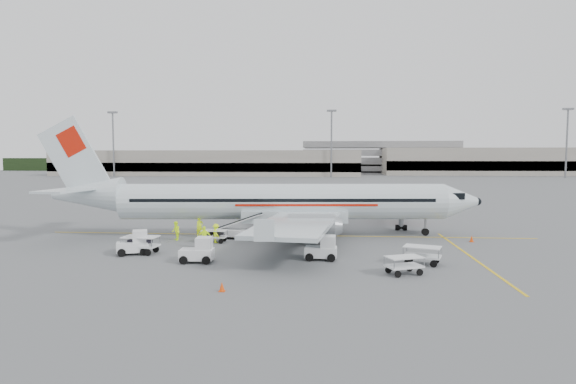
{
  "coord_description": "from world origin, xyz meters",
  "views": [
    {
      "loc": [
        3.69,
        -43.1,
        7.25
      ],
      "look_at": [
        0.0,
        2.0,
        3.8
      ],
      "focal_mm": 30.0,
      "sensor_mm": 36.0,
      "label": 1
    }
  ],
  "objects_px": {
    "aircraft": "(283,178)",
    "tug_fore": "(321,248)",
    "jet_bridge": "(398,205)",
    "tug_mid": "(197,250)",
    "tug_aft": "(133,243)",
    "belt_loader": "(240,222)"
  },
  "relations": [
    {
      "from": "tug_fore",
      "to": "tug_aft",
      "type": "distance_m",
      "value": 13.79
    },
    {
      "from": "aircraft",
      "to": "tug_aft",
      "type": "distance_m",
      "value": 14.38
    },
    {
      "from": "jet_bridge",
      "to": "tug_fore",
      "type": "bearing_deg",
      "value": -108.31
    },
    {
      "from": "tug_mid",
      "to": "aircraft",
      "type": "bearing_deg",
      "value": 63.96
    },
    {
      "from": "jet_bridge",
      "to": "belt_loader",
      "type": "xyz_separation_m",
      "value": [
        -15.15,
        -11.1,
        -0.47
      ]
    },
    {
      "from": "tug_fore",
      "to": "tug_aft",
      "type": "xyz_separation_m",
      "value": [
        -13.77,
        0.68,
        0.03
      ]
    },
    {
      "from": "aircraft",
      "to": "tug_mid",
      "type": "distance_m",
      "value": 13.07
    },
    {
      "from": "jet_bridge",
      "to": "tug_fore",
      "type": "distance_m",
      "value": 20.74
    },
    {
      "from": "jet_bridge",
      "to": "tug_mid",
      "type": "xyz_separation_m",
      "value": [
        -16.38,
        -20.63,
        -1.05
      ]
    },
    {
      "from": "aircraft",
      "to": "belt_loader",
      "type": "bearing_deg",
      "value": -158.47
    },
    {
      "from": "aircraft",
      "to": "tug_fore",
      "type": "bearing_deg",
      "value": -74.96
    },
    {
      "from": "tug_aft",
      "to": "tug_fore",
      "type": "bearing_deg",
      "value": -24.47
    },
    {
      "from": "aircraft",
      "to": "tug_fore",
      "type": "distance_m",
      "value": 11.32
    },
    {
      "from": "tug_fore",
      "to": "belt_loader",
      "type": "bearing_deg",
      "value": 134.69
    },
    {
      "from": "belt_loader",
      "to": "tug_mid",
      "type": "distance_m",
      "value": 9.63
    },
    {
      "from": "tug_mid",
      "to": "tug_aft",
      "type": "height_order",
      "value": "tug_aft"
    },
    {
      "from": "belt_loader",
      "to": "tug_mid",
      "type": "height_order",
      "value": "belt_loader"
    },
    {
      "from": "aircraft",
      "to": "jet_bridge",
      "type": "height_order",
      "value": "aircraft"
    },
    {
      "from": "belt_loader",
      "to": "aircraft",
      "type": "bearing_deg",
      "value": 39.23
    },
    {
      "from": "aircraft",
      "to": "tug_aft",
      "type": "relative_size",
      "value": 16.86
    },
    {
      "from": "tug_fore",
      "to": "tug_mid",
      "type": "xyz_separation_m",
      "value": [
        -8.38,
        -1.52,
        0.01
      ]
    },
    {
      "from": "tug_fore",
      "to": "tug_mid",
      "type": "height_order",
      "value": "tug_mid"
    }
  ]
}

